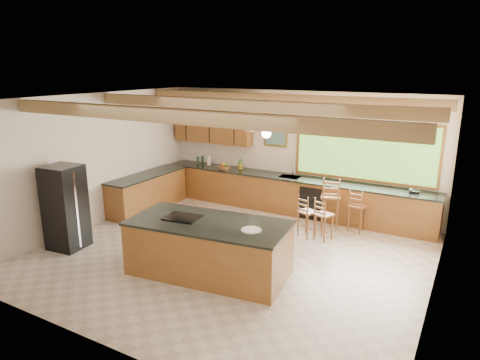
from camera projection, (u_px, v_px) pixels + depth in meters
The scene contains 9 objects.
ground at pixel (230, 254), 8.38m from camera, with size 7.20×7.20×0.00m, color beige.
room_shell at pixel (239, 137), 8.44m from camera, with size 7.27×6.54×3.02m.
counter_run at pixel (253, 194), 10.77m from camera, with size 7.12×3.10×1.24m.
island at pixel (209, 247), 7.51m from camera, with size 2.92×1.63×0.99m.
refrigerator at pixel (65, 207), 8.51m from camera, with size 0.73×0.71×1.70m.
bar_stool_a at pixel (323, 216), 8.91m from camera, with size 0.43×0.43×0.94m.
bar_stool_b at pixel (306, 213), 9.09m from camera, with size 0.43×0.43×0.94m.
bar_stool_c at pixel (330, 198), 9.64m from camera, with size 0.52×0.52×1.19m.
bar_stool_d at pixel (357, 207), 9.39m from camera, with size 0.39×0.39×0.97m.
Camera 1 is at (3.95, -6.64, 3.57)m, focal length 32.00 mm.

